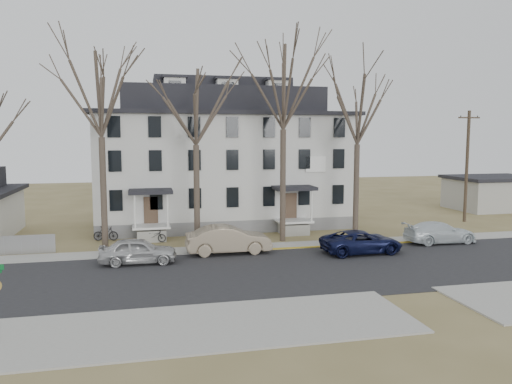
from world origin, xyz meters
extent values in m
plane|color=olive|center=(0.00, 0.00, 0.00)|extent=(120.00, 120.00, 0.00)
cube|color=#27272A|center=(0.00, 2.00, 0.00)|extent=(120.00, 10.00, 0.04)
cube|color=#A09F97|center=(0.00, 8.00, 0.00)|extent=(120.00, 2.00, 0.08)
cube|color=#A09F97|center=(-8.00, -5.00, 0.00)|extent=(20.00, 5.00, 0.08)
cube|color=gold|center=(5.00, 7.10, 0.00)|extent=(14.00, 0.25, 0.06)
cube|color=slate|center=(-2.00, 18.00, 0.50)|extent=(20.00, 10.00, 1.00)
cube|color=beige|center=(-2.00, 18.00, 5.00)|extent=(20.00, 10.00, 8.00)
cube|color=black|center=(-2.00, 18.00, 9.10)|extent=(20.80, 10.80, 0.30)
cube|color=black|center=(-2.00, 18.00, 10.25)|extent=(16.00, 7.00, 2.00)
cube|color=black|center=(-2.00, 18.00, 11.65)|extent=(11.00, 4.50, 0.80)
cube|color=white|center=(-8.00, 12.04, 1.00)|extent=(2.60, 2.00, 0.16)
cube|color=white|center=(2.50, 12.04, 1.00)|extent=(2.60, 2.00, 0.16)
cube|color=white|center=(4.50, 12.92, 5.20)|extent=(1.60, 0.08, 1.20)
cube|color=#A09F97|center=(26.00, 20.00, 1.50)|extent=(8.00, 6.00, 3.00)
cube|color=black|center=(26.00, 20.00, 3.20)|extent=(8.50, 6.50, 0.30)
cylinder|color=#473B31|center=(-11.00, 9.80, 3.64)|extent=(0.40, 0.40, 7.28)
cylinder|color=#473B31|center=(-5.00, 9.80, 3.38)|extent=(0.40, 0.40, 6.76)
cylinder|color=#473B31|center=(1.00, 9.80, 3.90)|extent=(0.40, 0.40, 7.80)
cylinder|color=#473B31|center=(6.50, 9.80, 3.38)|extent=(0.40, 0.40, 6.76)
cylinder|color=#3D3023|center=(18.50, 14.00, 4.75)|extent=(0.28, 0.28, 9.50)
cube|color=#3D3023|center=(18.50, 14.00, 8.90)|extent=(2.00, 0.12, 0.12)
imported|color=silver|center=(-8.88, 5.40, 0.75)|extent=(4.44, 1.87, 1.50)
imported|color=gray|center=(-3.38, 6.78, 0.87)|extent=(5.29, 1.85, 1.74)
imported|color=#0F1437|center=(4.79, 5.00, 0.71)|extent=(5.21, 2.54, 1.43)
imported|color=silver|center=(11.33, 6.62, 0.72)|extent=(4.99, 2.04, 1.45)
imported|color=black|center=(-7.86, 11.17, 0.44)|extent=(1.78, 0.98, 0.89)
imported|color=black|center=(-11.14, 12.39, 0.51)|extent=(1.77, 0.75, 1.03)
camera|label=1|loc=(-8.45, -23.49, 7.31)|focal=35.00mm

